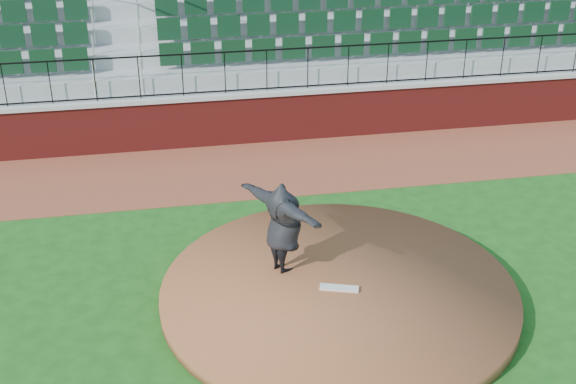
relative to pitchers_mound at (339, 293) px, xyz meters
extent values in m
plane|color=#174C15|center=(-0.58, 0.06, -0.12)|extent=(90.00, 90.00, 0.00)
cube|color=brown|center=(-0.58, 5.46, -0.12)|extent=(34.00, 3.20, 0.01)
cube|color=maroon|center=(-0.58, 7.06, 0.47)|extent=(34.00, 0.35, 1.20)
cube|color=#B7B7B7|center=(-0.58, 7.06, 1.12)|extent=(34.00, 0.45, 0.10)
cylinder|color=brown|center=(0.00, 0.00, 0.00)|extent=(5.98, 5.98, 0.25)
cube|color=silver|center=(-0.01, -0.08, 0.15)|extent=(0.66, 0.36, 0.04)
imported|color=black|center=(-0.82, 0.70, 0.96)|extent=(1.48, 2.07, 1.67)
camera|label=1|loc=(-2.79, -10.38, 7.28)|focal=47.64mm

